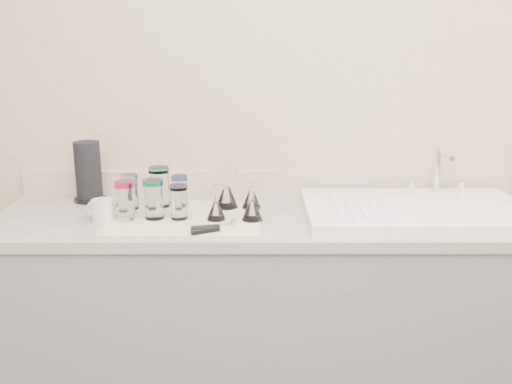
{
  "coord_description": "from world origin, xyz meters",
  "views": [
    {
      "loc": [
        -0.05,
        -0.85,
        1.55
      ],
      "look_at": [
        -0.05,
        1.15,
        1.0
      ],
      "focal_mm": 40.0,
      "sensor_mm": 36.0,
      "label": 1
    }
  ],
  "objects_px": {
    "goblet_back_right": "(251,197)",
    "goblet_front_right": "(252,208)",
    "sink_unit": "(415,209)",
    "tumbler_cyan": "(159,187)",
    "can_opener": "(214,228)",
    "white_mug": "(102,211)",
    "paper_towel_roll": "(88,172)",
    "tumbler_purple": "(180,191)",
    "tumbler_lavender": "(179,202)",
    "goblet_front_left": "(216,208)",
    "goblet_back_left": "(227,194)",
    "tumbler_teal": "(130,192)",
    "tumbler_blue": "(154,199)",
    "tumbler_magenta": "(125,200)"
  },
  "relations": [
    {
      "from": "goblet_back_right",
      "to": "goblet_front_right",
      "type": "xyz_separation_m",
      "value": [
        0.0,
        -0.15,
        0.0
      ]
    },
    {
      "from": "sink_unit",
      "to": "tumbler_cyan",
      "type": "bearing_deg",
      "value": 175.76
    },
    {
      "from": "can_opener",
      "to": "white_mug",
      "type": "bearing_deg",
      "value": 162.74
    },
    {
      "from": "paper_towel_roll",
      "to": "tumbler_purple",
      "type": "bearing_deg",
      "value": -16.93
    },
    {
      "from": "tumbler_lavender",
      "to": "paper_towel_roll",
      "type": "relative_size",
      "value": 0.52
    },
    {
      "from": "tumbler_cyan",
      "to": "white_mug",
      "type": "height_order",
      "value": "tumbler_cyan"
    },
    {
      "from": "sink_unit",
      "to": "tumbler_lavender",
      "type": "xyz_separation_m",
      "value": [
        -0.88,
        -0.08,
        0.05
      ]
    },
    {
      "from": "white_mug",
      "to": "paper_towel_roll",
      "type": "xyz_separation_m",
      "value": [
        -0.12,
        0.27,
        0.08
      ]
    },
    {
      "from": "goblet_front_left",
      "to": "paper_towel_roll",
      "type": "distance_m",
      "value": 0.6
    },
    {
      "from": "goblet_back_left",
      "to": "tumbler_teal",
      "type": "bearing_deg",
      "value": -176.63
    },
    {
      "from": "tumbler_blue",
      "to": "white_mug",
      "type": "relative_size",
      "value": 1.19
    },
    {
      "from": "sink_unit",
      "to": "paper_towel_roll",
      "type": "xyz_separation_m",
      "value": [
        -1.28,
        0.18,
        0.1
      ]
    },
    {
      "from": "goblet_front_left",
      "to": "paper_towel_roll",
      "type": "xyz_separation_m",
      "value": [
        -0.53,
        0.27,
        0.07
      ]
    },
    {
      "from": "can_opener",
      "to": "tumbler_magenta",
      "type": "bearing_deg",
      "value": 158.77
    },
    {
      "from": "tumbler_blue",
      "to": "goblet_front_left",
      "type": "bearing_deg",
      "value": -3.43
    },
    {
      "from": "sink_unit",
      "to": "goblet_back_left",
      "type": "height_order",
      "value": "sink_unit"
    },
    {
      "from": "tumbler_purple",
      "to": "paper_towel_roll",
      "type": "xyz_separation_m",
      "value": [
        -0.38,
        0.12,
        0.05
      ]
    },
    {
      "from": "tumbler_blue",
      "to": "white_mug",
      "type": "height_order",
      "value": "tumbler_blue"
    },
    {
      "from": "tumbler_blue",
      "to": "paper_towel_roll",
      "type": "distance_m",
      "value": 0.4
    },
    {
      "from": "sink_unit",
      "to": "goblet_back_left",
      "type": "distance_m",
      "value": 0.72
    },
    {
      "from": "goblet_back_right",
      "to": "paper_towel_roll",
      "type": "bearing_deg",
      "value": 169.05
    },
    {
      "from": "tumbler_cyan",
      "to": "tumbler_purple",
      "type": "xyz_separation_m",
      "value": [
        0.08,
        -0.01,
        -0.02
      ]
    },
    {
      "from": "tumbler_magenta",
      "to": "tumbler_lavender",
      "type": "bearing_deg",
      "value": 2.4
    },
    {
      "from": "sink_unit",
      "to": "paper_towel_roll",
      "type": "height_order",
      "value": "paper_towel_roll"
    },
    {
      "from": "sink_unit",
      "to": "white_mug",
      "type": "distance_m",
      "value": 1.16
    },
    {
      "from": "goblet_back_left",
      "to": "white_mug",
      "type": "relative_size",
      "value": 1.29
    },
    {
      "from": "tumbler_cyan",
      "to": "can_opener",
      "type": "distance_m",
      "value": 0.38
    },
    {
      "from": "tumbler_blue",
      "to": "goblet_front_right",
      "type": "xyz_separation_m",
      "value": [
        0.36,
        -0.02,
        -0.03
      ]
    },
    {
      "from": "goblet_back_right",
      "to": "tumbler_purple",
      "type": "bearing_deg",
      "value": 177.68
    },
    {
      "from": "tumbler_blue",
      "to": "goblet_back_right",
      "type": "height_order",
      "value": "tumbler_blue"
    },
    {
      "from": "sink_unit",
      "to": "tumbler_purple",
      "type": "distance_m",
      "value": 0.9
    },
    {
      "from": "goblet_back_right",
      "to": "goblet_front_left",
      "type": "distance_m",
      "value": 0.19
    },
    {
      "from": "tumbler_magenta",
      "to": "can_opener",
      "type": "relative_size",
      "value": 0.88
    },
    {
      "from": "goblet_back_left",
      "to": "paper_towel_roll",
      "type": "height_order",
      "value": "paper_towel_roll"
    },
    {
      "from": "paper_towel_roll",
      "to": "goblet_front_left",
      "type": "bearing_deg",
      "value": -27.16
    },
    {
      "from": "tumbler_magenta",
      "to": "goblet_back_left",
      "type": "bearing_deg",
      "value": 23.08
    },
    {
      "from": "sink_unit",
      "to": "tumbler_purple",
      "type": "xyz_separation_m",
      "value": [
        -0.89,
        0.06,
        0.05
      ]
    },
    {
      "from": "sink_unit",
      "to": "tumbler_blue",
      "type": "xyz_separation_m",
      "value": [
        -0.97,
        -0.08,
        0.06
      ]
    },
    {
      "from": "goblet_back_left",
      "to": "tumbler_lavender",
      "type": "bearing_deg",
      "value": -138.88
    },
    {
      "from": "goblet_front_left",
      "to": "goblet_front_right",
      "type": "relative_size",
      "value": 0.91
    },
    {
      "from": "goblet_front_right",
      "to": "can_opener",
      "type": "height_order",
      "value": "goblet_front_right"
    },
    {
      "from": "goblet_back_left",
      "to": "paper_towel_roll",
      "type": "bearing_deg",
      "value": 167.96
    },
    {
      "from": "tumbler_lavender",
      "to": "goblet_back_left",
      "type": "bearing_deg",
      "value": 41.12
    },
    {
      "from": "tumbler_cyan",
      "to": "white_mug",
      "type": "xyz_separation_m",
      "value": [
        -0.18,
        -0.16,
        -0.05
      ]
    },
    {
      "from": "tumbler_teal",
      "to": "white_mug",
      "type": "xyz_separation_m",
      "value": [
        -0.07,
        -0.13,
        -0.04
      ]
    },
    {
      "from": "tumbler_teal",
      "to": "white_mug",
      "type": "relative_size",
      "value": 1.12
    },
    {
      "from": "tumbler_teal",
      "to": "tumbler_lavender",
      "type": "relative_size",
      "value": 1.07
    },
    {
      "from": "tumbler_blue",
      "to": "can_opener",
      "type": "distance_m",
      "value": 0.27
    },
    {
      "from": "tumbler_purple",
      "to": "tumbler_magenta",
      "type": "relative_size",
      "value": 0.88
    },
    {
      "from": "goblet_front_left",
      "to": "paper_towel_roll",
      "type": "relative_size",
      "value": 0.51
    }
  ]
}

